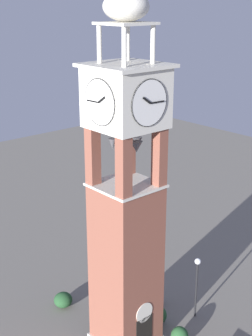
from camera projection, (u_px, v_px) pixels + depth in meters
name	position (u px, v px, depth m)	size (l,w,h in m)	color
clock_tower	(126.00, 213.00, 24.31)	(3.41, 3.41, 18.24)	brown
lamp_post	(197.00, 277.00, 28.01)	(0.36, 0.36, 3.82)	black
trash_bin	(158.00, 297.00, 29.96)	(0.52, 0.52, 0.80)	#38513D
shrub_near_entry	(157.00, 315.00, 28.08)	(1.13, 1.13, 1.09)	#234C28
shrub_left_of_tower	(63.00, 300.00, 29.64)	(1.11, 1.11, 0.91)	#234C28
shrub_behind_bench	(180.00, 336.00, 26.31)	(0.95, 0.95, 1.10)	#234C28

